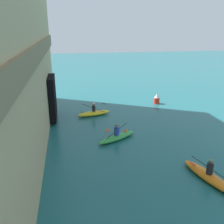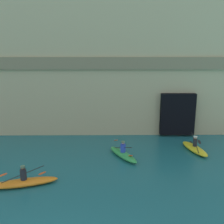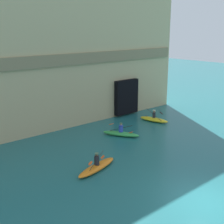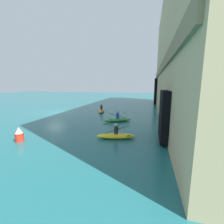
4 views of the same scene
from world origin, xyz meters
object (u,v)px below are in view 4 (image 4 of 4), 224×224
(kayak_orange, at_px, (101,110))
(marker_buoy, at_px, (19,135))
(kayak_yellow, at_px, (116,135))
(kayak_green, at_px, (118,119))

(kayak_orange, xyz_separation_m, marker_buoy, (12.89, -1.88, 0.26))
(kayak_orange, bearing_deg, kayak_yellow, -170.82)
(kayak_orange, height_order, kayak_green, kayak_orange)
(kayak_green, relative_size, marker_buoy, 2.93)
(kayak_yellow, xyz_separation_m, marker_buoy, (2.32, -6.54, 0.26))
(kayak_orange, xyz_separation_m, kayak_yellow, (10.57, 4.66, 0.00))
(kayak_orange, bearing_deg, kayak_green, -160.49)
(kayak_yellow, distance_m, kayak_green, 5.26)
(marker_buoy, bearing_deg, kayak_orange, 171.70)
(kayak_orange, distance_m, kayak_yellow, 11.55)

